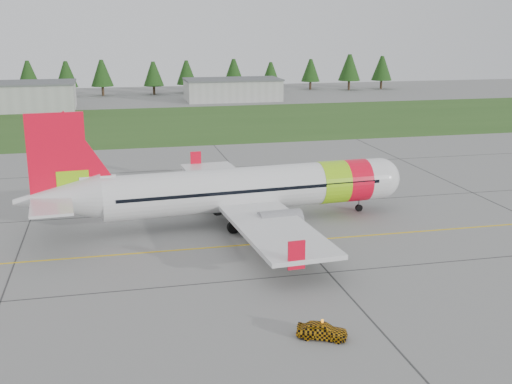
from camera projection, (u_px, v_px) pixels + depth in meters
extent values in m
plane|color=gray|center=(206.00, 284.00, 49.57)|extent=(320.00, 320.00, 0.00)
cylinder|color=silver|center=(249.00, 188.00, 64.21)|extent=(29.20, 6.52, 4.34)
sphere|color=silver|center=(379.00, 178.00, 68.38)|extent=(4.34, 4.34, 4.34)
cone|color=silver|center=(58.00, 199.00, 58.82)|extent=(8.10, 4.92, 4.34)
cube|color=black|center=(382.00, 175.00, 68.37)|extent=(2.00, 3.02, 0.62)
cylinder|color=#95DE10|center=(331.00, 182.00, 66.77)|extent=(3.22, 4.63, 4.42)
cylinder|color=red|center=(354.00, 180.00, 67.54)|extent=(2.78, 4.60, 4.42)
cube|color=silver|center=(244.00, 201.00, 64.36)|extent=(8.80, 36.00, 0.40)
cube|color=red|center=(196.00, 160.00, 80.23)|extent=(1.35, 0.30, 2.23)
cube|color=red|center=(296.00, 255.00, 47.54)|extent=(1.35, 0.30, 2.23)
cylinder|color=gray|center=(243.00, 190.00, 70.65)|extent=(4.17, 2.63, 2.34)
cylinder|color=gray|center=(280.00, 222.00, 59.35)|extent=(4.17, 2.63, 2.34)
cube|color=red|center=(57.00, 159.00, 57.93)|extent=(5.14, 0.79, 8.46)
cube|color=#95DE10|center=(73.00, 185.00, 58.91)|extent=(2.92, 0.69, 2.67)
cube|color=silver|center=(51.00, 197.00, 58.59)|extent=(4.52, 13.04, 0.25)
cylinder|color=slate|center=(359.00, 204.00, 68.42)|extent=(0.20, 0.20, 1.56)
cylinder|color=black|center=(359.00, 208.00, 68.52)|extent=(0.78, 0.37, 0.76)
cylinder|color=slate|center=(226.00, 205.00, 67.22)|extent=(0.25, 0.25, 2.12)
cylinder|color=black|center=(222.00, 209.00, 67.21)|extent=(1.19, 0.59, 1.16)
cylinder|color=slate|center=(242.00, 222.00, 61.46)|extent=(0.25, 0.25, 2.12)
cylinder|color=black|center=(238.00, 227.00, 61.46)|extent=(1.19, 0.59, 1.16)
imported|color=orange|center=(322.00, 315.00, 40.58)|extent=(1.55, 1.65, 3.26)
cube|color=#30561E|center=(143.00, 124.00, 126.80)|extent=(320.00, 50.00, 0.03)
cube|color=gold|center=(192.00, 249.00, 57.10)|extent=(120.00, 0.25, 0.02)
cube|color=#A8A8A3|center=(2.00, 98.00, 145.89)|extent=(32.00, 14.00, 6.00)
cube|color=#A8A8A3|center=(233.00, 90.00, 165.48)|extent=(24.00, 12.00, 5.20)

